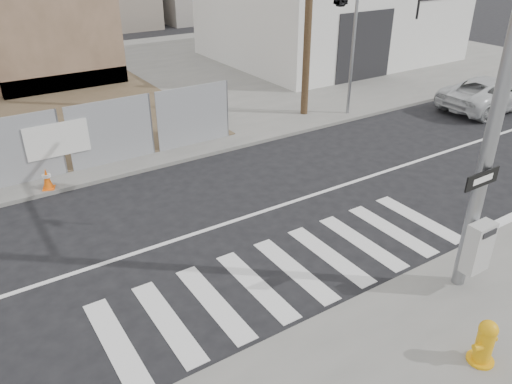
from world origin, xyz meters
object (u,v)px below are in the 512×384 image
signal_pole (386,29)px  fire_hydrant (485,342)px  traffic_cone_c (47,179)px  auto_shop (329,13)px  suv (491,93)px  traffic_cone_d (39,163)px

signal_pole → fire_hydrant: bearing=-109.1°
signal_pole → traffic_cone_c: 9.77m
auto_shop → fire_hydrant: (-13.00, -19.35, -1.99)m
fire_hydrant → suv: bearing=51.4°
suv → traffic_cone_d: suv is taller
signal_pole → fire_hydrant: signal_pole is taller
traffic_cone_c → traffic_cone_d: bearing=87.7°
auto_shop → traffic_cone_d: auto_shop is taller
fire_hydrant → traffic_cone_c: fire_hydrant is taller
suv → traffic_cone_c: bearing=82.7°
traffic_cone_c → suv: bearing=-7.2°
traffic_cone_c → fire_hydrant: bearing=-66.6°
fire_hydrant → auto_shop: bearing=73.5°
fire_hydrant → traffic_cone_c: 11.56m
suv → traffic_cone_c: 17.26m
traffic_cone_d → auto_shop: bearing=23.4°
suv → traffic_cone_c: size_ratio=7.73×
signal_pole → suv: 12.47m
fire_hydrant → traffic_cone_d: size_ratio=1.14×
signal_pole → suv: bearing=20.5°
signal_pole → fire_hydrant: (-1.50, -4.34, -4.24)m
auto_shop → suv: bearing=-92.5°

